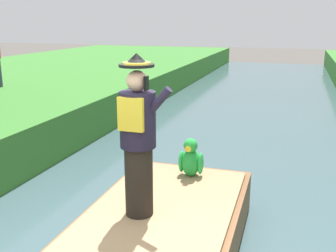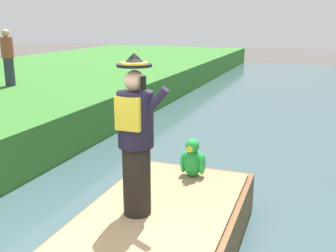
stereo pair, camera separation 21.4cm
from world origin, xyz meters
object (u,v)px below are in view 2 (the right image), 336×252
Objects in this scene: person_pirate at (136,137)px; parrot_plush at (193,160)px; person_bystander at (8,57)px; boat at (145,252)px.

parrot_plush is (0.27, 1.32, -0.68)m from person_pirate.
person_bystander is at bearing 146.86° from person_pirate.
parrot_plush is (0.06, 1.59, 0.55)m from boat.
parrot_plush reaches higher than boat.
boat is at bearing -46.47° from person_pirate.
boat is at bearing -92.24° from parrot_plush.
parrot_plush is at bearing 84.65° from person_pirate.
person_bystander is (-6.47, 5.30, 0.21)m from person_pirate.
person_bystander reaches higher than boat.
person_pirate is 3.25× the size of parrot_plush.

